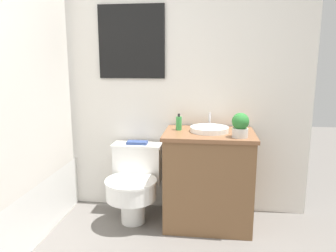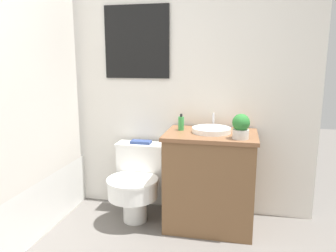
{
  "view_description": "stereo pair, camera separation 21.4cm",
  "coord_description": "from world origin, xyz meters",
  "px_view_note": "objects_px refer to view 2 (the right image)",
  "views": [
    {
      "loc": [
        0.78,
        -1.0,
        1.36
      ],
      "look_at": [
        0.46,
        1.42,
        0.87
      ],
      "focal_mm": 35.0,
      "sensor_mm": 36.0,
      "label": 1
    },
    {
      "loc": [
        0.99,
        -0.96,
        1.36
      ],
      "look_at": [
        0.46,
        1.42,
        0.87
      ],
      "focal_mm": 35.0,
      "sensor_mm": 36.0,
      "label": 2
    }
  ],
  "objects_px": {
    "book_on_tank": "(141,142)",
    "sink": "(211,130)",
    "soap_bottle": "(181,123)",
    "toilet": "(137,180)",
    "potted_plant": "(241,126)"
  },
  "relations": [
    {
      "from": "toilet",
      "to": "soap_bottle",
      "type": "relative_size",
      "value": 4.66
    },
    {
      "from": "potted_plant",
      "to": "book_on_tank",
      "type": "xyz_separation_m",
      "value": [
        -0.86,
        0.29,
        -0.24
      ]
    },
    {
      "from": "toilet",
      "to": "sink",
      "type": "relative_size",
      "value": 1.84
    },
    {
      "from": "sink",
      "to": "toilet",
      "type": "bearing_deg",
      "value": -177.78
    },
    {
      "from": "book_on_tank",
      "to": "sink",
      "type": "bearing_deg",
      "value": -10.58
    },
    {
      "from": "soap_bottle",
      "to": "book_on_tank",
      "type": "height_order",
      "value": "soap_bottle"
    },
    {
      "from": "soap_bottle",
      "to": "potted_plant",
      "type": "distance_m",
      "value": 0.52
    },
    {
      "from": "sink",
      "to": "potted_plant",
      "type": "relative_size",
      "value": 1.85
    },
    {
      "from": "sink",
      "to": "potted_plant",
      "type": "bearing_deg",
      "value": -37.12
    },
    {
      "from": "book_on_tank",
      "to": "potted_plant",
      "type": "bearing_deg",
      "value": -18.71
    },
    {
      "from": "toilet",
      "to": "soap_bottle",
      "type": "xyz_separation_m",
      "value": [
        0.38,
        0.06,
        0.51
      ]
    },
    {
      "from": "toilet",
      "to": "book_on_tank",
      "type": "xyz_separation_m",
      "value": [
        -0.0,
        0.14,
        0.3
      ]
    },
    {
      "from": "potted_plant",
      "to": "sink",
      "type": "bearing_deg",
      "value": 142.88
    },
    {
      "from": "soap_bottle",
      "to": "book_on_tank",
      "type": "distance_m",
      "value": 0.43
    },
    {
      "from": "sink",
      "to": "soap_bottle",
      "type": "height_order",
      "value": "soap_bottle"
    }
  ]
}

